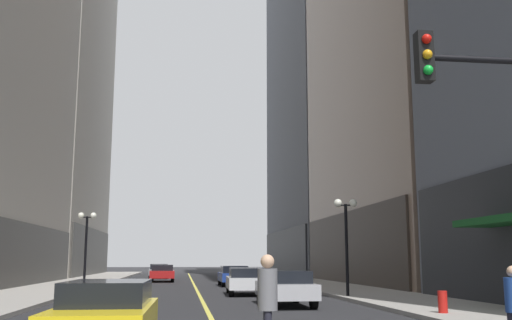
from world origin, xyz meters
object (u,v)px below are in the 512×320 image
Objects in this scene: car_white at (247,280)px; pedestrian_in_grey_suit at (268,299)px; street_lamp_right_mid at (346,225)px; car_red at (162,272)px; street_lamp_left_far at (86,233)px; car_blue at (234,275)px; car_grey at (159,271)px; fire_hydrant_right at (443,304)px; car_silver at (285,287)px; car_yellow at (106,313)px.

pedestrian_in_grey_suit reaches higher than car_white.
street_lamp_right_mid is at bearing 69.44° from pedestrian_in_grey_suit.
pedestrian_in_grey_suit is at bearing -110.56° from street_lamp_right_mid.
street_lamp_left_far is (-4.01, -12.67, 2.54)m from car_red.
street_lamp_left_far is (-8.94, -4.30, 2.54)m from car_blue.
car_blue is at bearing 25.70° from street_lamp_left_far.
car_grey reaches higher than fire_hydrant_right.
street_lamp_right_mid is at bearing -74.19° from car_blue.
car_grey is 1.03× the size of street_lamp_left_far.
car_white is at bearing 95.58° from car_silver.
car_silver is 1.02× the size of street_lamp_right_mid.
car_grey is 31.91m from street_lamp_right_mid.
car_red and car_grey have the same top height.
car_blue is 10.24m from street_lamp_left_far.
car_white is 2.36× the size of pedestrian_in_grey_suit.
fire_hydrant_right is (13.30, -17.81, -2.86)m from street_lamp_left_far.
fire_hydrant_right is at bearing -73.04° from car_red.
car_grey is 40.11m from fire_hydrant_right.
car_yellow is 0.96× the size of car_silver.
street_lamp_left_far reaches higher than car_red.
car_white is at bearing -91.26° from car_blue.
pedestrian_in_grey_suit reaches higher than fire_hydrant_right.
car_yellow is 35.90m from car_red.
pedestrian_in_grey_suit reaches higher than car_grey.
pedestrian_in_grey_suit is (-2.00, -29.23, 0.35)m from car_blue.
car_grey is at bearing 108.15° from car_blue.
fire_hydrant_right is (0.50, -8.49, -2.86)m from street_lamp_right_mid.
car_red is at bearing 106.96° from fire_hydrant_right.
car_grey is 46.14m from pedestrian_in_grey_suit.
car_silver and car_blue have the same top height.
street_lamp_right_mid reaches higher than car_grey.
pedestrian_in_grey_suit is 2.27× the size of fire_hydrant_right.
car_grey is (-5.97, 33.76, 0.00)m from car_silver.
car_yellow is at bearing -122.09° from street_lamp_right_mid.
street_lamp_left_far is at bearing -99.28° from car_grey.
car_yellow is 3.35m from pedestrian_in_grey_suit.
car_white is 9.90m from car_blue.
car_white is at bearing -78.80° from car_grey.
car_grey is at bearing 107.11° from street_lamp_right_mid.
car_silver is 6.44m from fire_hydrant_right.
car_yellow is at bearing -89.17° from car_grey.
car_grey is 1.03× the size of street_lamp_right_mid.
pedestrian_in_grey_suit is 16.81m from street_lamp_right_mid.
car_silver is 1.05× the size of car_blue.
car_blue is 0.94× the size of car_grey.
street_lamp_left_far is at bearing 147.32° from car_white.
car_silver is 12.50m from pedestrian_in_grey_suit.
pedestrian_in_grey_suit is at bearing -30.80° from car_yellow.
car_white is (4.64, 17.62, 0.00)m from car_yellow.
car_red is 37.72m from pedestrian_in_grey_suit.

